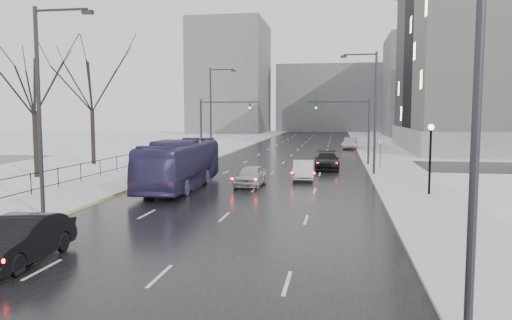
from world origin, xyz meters
The scene contains 25 objects.
road centered at (0.00, 60.00, 0.02)m, with size 16.00×150.00×0.04m, color black.
cross_road centered at (0.00, 48.00, 0.02)m, with size 130.00×10.00×0.04m, color black.
sidewalk_left centered at (-10.50, 60.00, 0.08)m, with size 5.00×150.00×0.16m, color silver.
sidewalk_right centered at (10.50, 60.00, 0.08)m, with size 5.00×150.00×0.16m, color silver.
park_strip centered at (-20.00, 60.00, 0.06)m, with size 14.00×150.00×0.12m, color white.
tree_park_d centered at (-17.80, 34.00, 0.00)m, with size 8.75×8.75×12.50m, color black, non-canonical shape.
tree_park_e centered at (-18.20, 44.00, 0.00)m, with size 9.45×9.45×13.50m, color black, non-canonical shape.
iron_fence centered at (-13.00, 30.00, 0.91)m, with size 0.06×70.00×1.30m.
streetlight_r_near centered at (8.17, 10.00, 5.62)m, with size 2.95×0.25×10.00m.
streetlight_r_mid centered at (8.17, 40.00, 5.62)m, with size 2.95×0.25×10.00m.
streetlight_l_near centered at (-8.17, 20.00, 5.62)m, with size 2.95×0.25×10.00m.
streetlight_l_far centered at (-8.17, 52.00, 5.62)m, with size 2.95×0.25×10.00m.
lamppost_r_mid centered at (11.00, 30.00, 2.94)m, with size 0.36×0.36×4.28m.
mast_signal_right centered at (7.33, 48.00, 4.11)m, with size 6.10×0.33×6.50m.
mast_signal_left centered at (-7.33, 48.00, 4.11)m, with size 6.10×0.33×6.50m.
no_uturn_sign centered at (9.20, 44.00, 2.30)m, with size 0.60×0.06×2.70m.
bldg_far_right centered at (28.00, 115.00, 11.00)m, with size 24.00×20.00×22.00m, color slate.
bldg_far_left centered at (-22.00, 125.00, 14.00)m, with size 18.00×22.00×28.00m, color slate.
bldg_far_center centered at (4.00, 140.00, 9.00)m, with size 30.00×18.00×18.00m, color slate.
sedan_left_near centered at (-5.15, 13.58, 0.83)m, with size 1.67×4.80×1.58m, color black.
bus centered at (-5.04, 30.71, 1.68)m, with size 2.76×11.80×3.29m, color navy.
sedan_center_near centered at (-0.50, 32.46, 0.77)m, with size 1.72×4.28×1.46m, color #BAB9BD.
sedan_right_near centered at (2.87, 36.42, 0.77)m, with size 1.53×4.40×1.45m, color silver.
sedan_right_far centered at (4.50, 43.81, 0.81)m, with size 2.17×5.33×1.55m, color black.
sedan_right_distant centered at (7.20, 70.15, 0.82)m, with size 1.65×4.75×1.56m, color #ABA9AE.
Camera 1 is at (5.43, -1.48, 5.13)m, focal length 35.00 mm.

